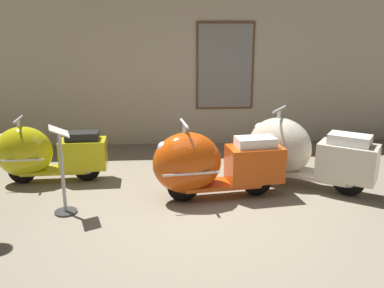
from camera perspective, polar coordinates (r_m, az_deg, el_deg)
ground_plane at (r=5.23m, az=1.28°, el=-10.12°), size 60.00×60.00×0.00m
showroom_back_wall at (r=8.19m, az=-0.81°, el=11.40°), size 18.00×0.24×3.29m
scooter_0 at (r=6.63m, az=-19.45°, el=-1.18°), size 1.62×0.55×0.98m
scooter_1 at (r=5.65m, az=2.17°, el=-2.72°), size 1.81×0.73×1.07m
scooter_2 at (r=6.30m, az=14.16°, el=-1.03°), size 1.80×1.46×1.11m
info_stanchion at (r=5.46m, az=-16.93°, el=-4.37°), size 0.30×0.37×1.12m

